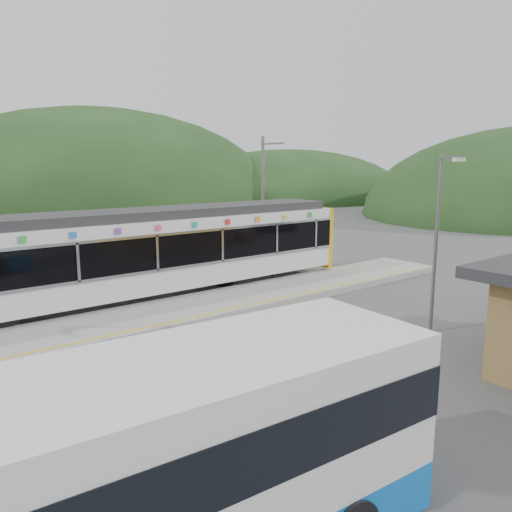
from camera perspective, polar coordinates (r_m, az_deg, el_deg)
ground at (r=16.95m, az=0.88°, el=-8.60°), size 120.00×120.00×0.00m
hills at (r=24.71m, az=4.17°, el=-2.54°), size 146.00×149.00×26.00m
platform at (r=19.45m, az=-5.34°, el=-5.68°), size 26.00×3.20×0.30m
yellow_line at (r=18.37m, az=-3.10°, el=-6.11°), size 26.00×0.10×0.01m
train at (r=20.40m, az=-14.34°, el=0.32°), size 20.44×3.01×3.74m
catenary_mast_east at (r=27.15m, az=0.82°, el=6.44°), size 0.18×1.80×7.00m
lamp_post at (r=17.15m, az=20.31°, el=2.97°), size 0.51×1.09×5.84m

